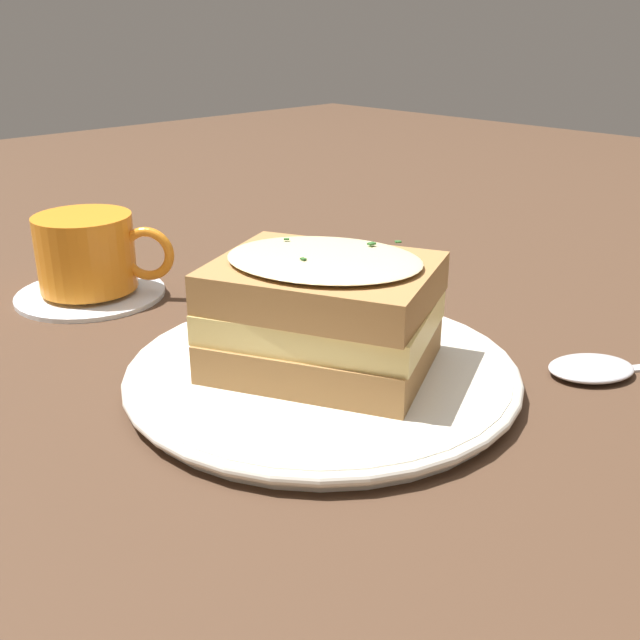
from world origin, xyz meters
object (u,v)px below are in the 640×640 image
object	(u,v)px
sandwich	(321,311)
teacup_with_saucer	(89,260)
dinner_plate	(320,372)
spoon	(604,367)

from	to	relation	value
sandwich	teacup_with_saucer	world-z (taller)	sandwich
dinner_plate	spoon	xyz separation A→B (m)	(-0.13, -0.15, -0.00)
teacup_with_saucer	spoon	xyz separation A→B (m)	(-0.39, -0.18, -0.03)
dinner_plate	teacup_with_saucer	world-z (taller)	teacup_with_saucer
dinner_plate	spoon	world-z (taller)	dinner_plate
teacup_with_saucer	spoon	bearing A→B (deg)	-15.97
sandwich	spoon	xyz separation A→B (m)	(-0.13, -0.15, -0.05)
teacup_with_saucer	spoon	size ratio (longest dim) A/B	0.79
teacup_with_saucer	sandwich	bearing A→B (deg)	-34.46
dinner_plate	teacup_with_saucer	xyz separation A→B (m)	(0.26, 0.03, 0.03)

